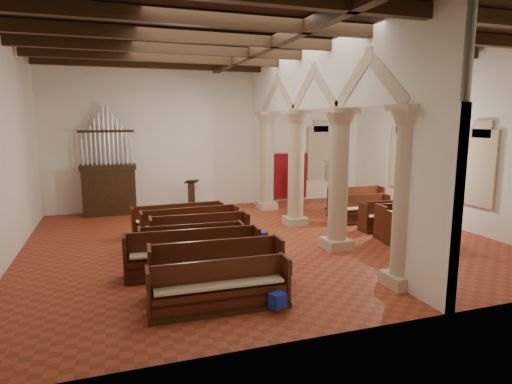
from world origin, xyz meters
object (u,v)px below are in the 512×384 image
object	(u,v)px
aisle_pew_0	(420,233)
processional_banner	(328,191)
nave_pew_0	(220,294)
lectern	(192,197)
pipe_organ	(109,180)

from	to	relation	value
aisle_pew_0	processional_banner	bearing A→B (deg)	93.54
nave_pew_0	lectern	bearing A→B (deg)	84.70
lectern	aisle_pew_0	bearing A→B (deg)	-58.70
lectern	aisle_pew_0	size ratio (longest dim) A/B	0.63
nave_pew_0	aisle_pew_0	bearing A→B (deg)	21.73
lectern	processional_banner	bearing A→B (deg)	-24.10
pipe_organ	lectern	size ratio (longest dim) A/B	3.39
pipe_organ	processional_banner	bearing A→B (deg)	-11.71
aisle_pew_0	nave_pew_0	bearing A→B (deg)	-158.03
pipe_organ	lectern	world-z (taller)	pipe_organ
processional_banner	aisle_pew_0	xyz separation A→B (m)	(0.16, -5.57, -0.40)
lectern	nave_pew_0	world-z (taller)	lectern
pipe_organ	lectern	bearing A→B (deg)	-1.22
pipe_organ	processional_banner	size ratio (longest dim) A/B	2.11
nave_pew_0	aisle_pew_0	size ratio (longest dim) A/B	1.37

